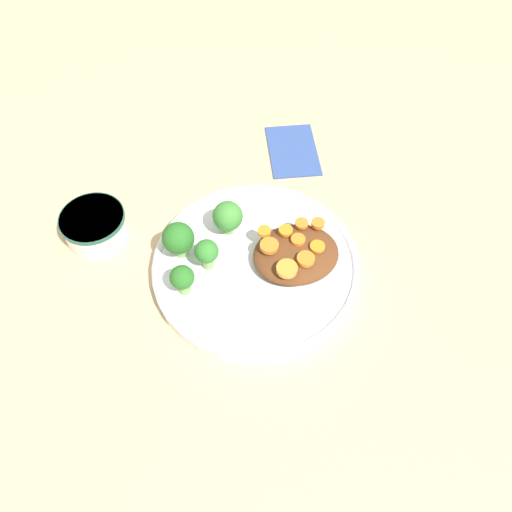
{
  "coord_description": "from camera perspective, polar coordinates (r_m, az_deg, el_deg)",
  "views": [
    {
      "loc": [
        -0.37,
        0.1,
        0.59
      ],
      "look_at": [
        0.0,
        0.0,
        0.04
      ],
      "focal_mm": 35.0,
      "sensor_mm": 36.0,
      "label": 1
    }
  ],
  "objects": [
    {
      "name": "ground_plane",
      "position": [
        0.71,
        0.0,
        -1.64
      ],
      "size": [
        4.0,
        4.0,
        0.0
      ],
      "primitive_type": "plane",
      "color": "tan"
    },
    {
      "name": "plate",
      "position": [
        0.7,
        0.0,
        -1.03
      ],
      "size": [
        0.29,
        0.29,
        0.03
      ],
      "color": "white",
      "rests_on": "ground_plane"
    },
    {
      "name": "dip_bowl",
      "position": [
        0.76,
        -17.98,
        3.41
      ],
      "size": [
        0.09,
        0.09,
        0.04
      ],
      "color": "white",
      "rests_on": "ground_plane"
    },
    {
      "name": "stew_mound",
      "position": [
        0.68,
        4.59,
        0.23
      ],
      "size": [
        0.1,
        0.12,
        0.03
      ],
      "primitive_type": "ellipsoid",
      "color": "#5B3319",
      "rests_on": "plate"
    },
    {
      "name": "broccoli_floret_0",
      "position": [
        0.67,
        -5.65,
        0.38
      ],
      "size": [
        0.03,
        0.03,
        0.05
      ],
      "color": "#7FA85B",
      "rests_on": "plate"
    },
    {
      "name": "broccoli_floret_1",
      "position": [
        0.7,
        -3.25,
        4.51
      ],
      "size": [
        0.04,
        0.04,
        0.06
      ],
      "color": "#759E51",
      "rests_on": "plate"
    },
    {
      "name": "broccoli_floret_2",
      "position": [
        0.68,
        -8.87,
        1.97
      ],
      "size": [
        0.04,
        0.04,
        0.06
      ],
      "color": "#7FA85B",
      "rests_on": "plate"
    },
    {
      "name": "broccoli_floret_3",
      "position": [
        0.65,
        -8.42,
        -2.57
      ],
      "size": [
        0.03,
        0.03,
        0.05
      ],
      "color": "#7FA85B",
      "rests_on": "plate"
    },
    {
      "name": "carrot_slice_0",
      "position": [
        0.69,
        5.23,
        3.73
      ],
      "size": [
        0.02,
        0.02,
        0.0
      ],
      "primitive_type": "cylinder",
      "color": "orange",
      "rests_on": "stew_mound"
    },
    {
      "name": "carrot_slice_1",
      "position": [
        0.66,
        5.71,
        -0.34
      ],
      "size": [
        0.02,
        0.02,
        0.01
      ],
      "primitive_type": "cylinder",
      "color": "orange",
      "rests_on": "stew_mound"
    },
    {
      "name": "carrot_slice_2",
      "position": [
        0.65,
        3.55,
        -1.45
      ],
      "size": [
        0.03,
        0.03,
        0.01
      ],
      "primitive_type": "cylinder",
      "color": "orange",
      "rests_on": "stew_mound"
    },
    {
      "name": "carrot_slice_3",
      "position": [
        0.67,
        7.03,
        1.07
      ],
      "size": [
        0.02,
        0.02,
        0.0
      ],
      "primitive_type": "cylinder",
      "color": "orange",
      "rests_on": "stew_mound"
    },
    {
      "name": "carrot_slice_4",
      "position": [
        0.68,
        0.95,
        2.83
      ],
      "size": [
        0.02,
        0.02,
        0.01
      ],
      "primitive_type": "cylinder",
      "color": "orange",
      "rests_on": "stew_mound"
    },
    {
      "name": "carrot_slice_5",
      "position": [
        0.68,
        3.42,
        2.92
      ],
      "size": [
        0.02,
        0.02,
        0.01
      ],
      "primitive_type": "cylinder",
      "color": "orange",
      "rests_on": "stew_mound"
    },
    {
      "name": "carrot_slice_6",
      "position": [
        0.67,
        1.63,
        0.89
      ],
      "size": [
        0.03,
        0.03,
        0.01
      ],
      "primitive_type": "cylinder",
      "color": "orange",
      "rests_on": "stew_mound"
    },
    {
      "name": "carrot_slice_7",
      "position": [
        0.7,
        7.1,
        3.73
      ],
      "size": [
        0.02,
        0.02,
        0.01
      ],
      "primitive_type": "cylinder",
      "color": "orange",
      "rests_on": "stew_mound"
    },
    {
      "name": "carrot_slice_8",
      "position": [
        0.67,
        4.91,
        1.65
      ],
      "size": [
        0.02,
        0.02,
        0.01
      ],
      "primitive_type": "cylinder",
      "color": "orange",
      "rests_on": "stew_mound"
    },
    {
      "name": "napkin",
      "position": [
        0.86,
        4.23,
        12.0
      ],
      "size": [
        0.13,
        0.1,
        0.01
      ],
      "rotation": [
        0.0,
        0.0,
        -0.16
      ],
      "color": "#334C8C",
      "rests_on": "ground_plane"
    }
  ]
}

